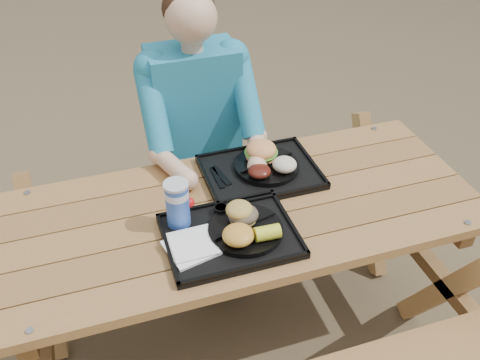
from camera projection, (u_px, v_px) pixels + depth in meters
name	position (u px, v px, depth m)	size (l,w,h in m)	color
ground	(240.00, 333.00, 2.44)	(60.00, 60.00, 0.00)	#999999
picnic_table	(240.00, 277.00, 2.21)	(1.80, 1.49, 0.75)	#999999
tray_near	(230.00, 236.00, 1.85)	(0.45, 0.35, 0.02)	black
tray_far	(260.00, 173.00, 2.14)	(0.45, 0.35, 0.02)	black
plate_near	(246.00, 230.00, 1.84)	(0.26, 0.26, 0.02)	black
plate_far	(267.00, 166.00, 2.14)	(0.26, 0.26, 0.02)	black
napkin_stack	(191.00, 247.00, 1.78)	(0.15, 0.15, 0.02)	white
soda_cup	(178.00, 205.00, 1.84)	(0.08, 0.08, 0.17)	#1644A9
condiment_bbq	(221.00, 210.00, 1.92)	(0.05, 0.05, 0.03)	black
condiment_mustard	(232.00, 206.00, 1.94)	(0.04, 0.04, 0.03)	#FFF81C
sandwich	(243.00, 208.00, 1.84)	(0.10, 0.10, 0.10)	gold
mac_cheese	(238.00, 235.00, 1.77)	(0.11, 0.11, 0.05)	gold
corn_cob	(267.00, 233.00, 1.78)	(0.09, 0.09, 0.05)	yellow
cutlery_far	(221.00, 175.00, 2.10)	(0.02, 0.14, 0.01)	black
burger	(261.00, 146.00, 2.14)	(0.13, 0.13, 0.11)	#F29A55
baked_beans	(259.00, 171.00, 2.06)	(0.09, 0.09, 0.04)	#501710
potato_salad	(285.00, 164.00, 2.09)	(0.10, 0.10, 0.05)	beige
diner	(198.00, 149.00, 2.49)	(0.48, 0.84, 1.28)	#18AB96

